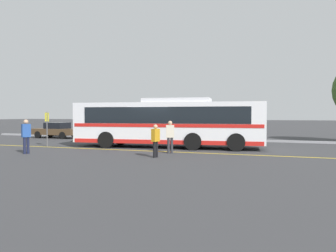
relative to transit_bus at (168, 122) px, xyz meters
name	(u,v)px	position (x,y,z in m)	size (l,w,h in m)	color
ground_plane	(154,148)	(-0.78, -0.35, -1.58)	(220.00, 220.00, 0.00)	#38383A
lane_strip_0	(155,151)	(-0.01, -2.20, -1.57)	(0.20, 31.50, 0.01)	gold
curb_strip	(194,139)	(-0.01, 6.32, -1.50)	(39.50, 0.36, 0.15)	#99999E
transit_bus	(168,122)	(0.00, 0.00, 0.00)	(11.99, 3.80, 3.02)	white
parked_car_0	(57,130)	(-11.91, 4.59, -0.90)	(4.20, 1.85, 1.34)	#4C3823
parked_car_1	(123,131)	(-5.38, 4.43, -0.83)	(3.95, 1.94, 1.49)	navy
parked_car_2	(187,131)	(-0.07, 4.46, -0.80)	(4.25, 2.19, 1.54)	black
pedestrian_0	(170,135)	(1.10, -2.84, -0.60)	(0.47, 0.35, 1.71)	#2D2D33
pedestrian_1	(156,139)	(1.00, -4.65, -0.69)	(0.31, 0.46, 1.56)	black
pedestrian_2	(26,134)	(-5.87, -5.50, -0.56)	(0.40, 0.47, 1.78)	#191E38
bus_stop_sign	(47,125)	(-7.50, -1.94, -0.18)	(0.08, 0.40, 2.21)	#59595E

